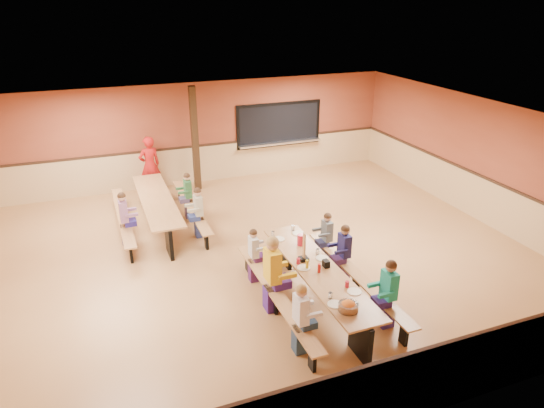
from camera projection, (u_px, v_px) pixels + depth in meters
name	position (u px, v px, depth m)	size (l,w,h in m)	color
ground	(253.00, 256.00, 10.65)	(12.00, 12.00, 0.00)	#956338
room_envelope	(252.00, 228.00, 10.37)	(12.04, 10.04, 3.02)	brown
kitchen_pass_through	(279.00, 126.00, 15.17)	(2.78, 0.28, 1.38)	black
structural_post	(195.00, 139.00, 13.76)	(0.18, 0.18, 3.00)	black
cafeteria_table_main	(317.00, 279.00, 8.81)	(1.91, 3.70, 0.74)	#A06E3F
cafeteria_table_second	(157.00, 207.00, 11.81)	(1.91, 3.70, 0.74)	#A06E3F
seated_child_white_left	(301.00, 319.00, 7.57)	(0.37, 0.31, 1.22)	white
seated_adult_yellow	(272.00, 274.00, 8.58)	(0.48, 0.39, 1.44)	yellow
seated_child_grey_left	(254.00, 256.00, 9.52)	(0.33, 0.27, 1.12)	silver
seated_child_teal_right	(388.00, 294.00, 8.17)	(0.39, 0.32, 1.26)	teal
seated_child_navy_right	(344.00, 254.00, 9.49)	(0.37, 0.30, 1.21)	#1D1B51
seated_child_char_right	(327.00, 239.00, 10.14)	(0.34, 0.28, 1.15)	#555D62
seated_child_purple_sec	(124.00, 219.00, 10.95)	(0.38, 0.31, 1.24)	#905D85
seated_child_green_sec	(188.00, 196.00, 12.28)	(0.35, 0.29, 1.18)	#2D6536
seated_child_tan_sec	(199.00, 213.00, 11.28)	(0.37, 0.30, 1.21)	#AFA989
standing_woman	(150.00, 165.00, 13.71)	(0.61, 0.40, 1.68)	#AC1513
punch_pitcher	(301.00, 240.00, 9.51)	(0.16, 0.16, 0.22)	#B1172A
chip_bowl	(348.00, 306.00, 7.54)	(0.32, 0.32, 0.15)	orange
napkin_dispenser	(326.00, 264.00, 8.76)	(0.10, 0.14, 0.13)	black
condiment_mustard	(307.00, 264.00, 8.69)	(0.06, 0.06, 0.17)	yellow
condiment_ketchup	(319.00, 268.00, 8.57)	(0.06, 0.06, 0.17)	#B2140F
table_paddle	(304.00, 254.00, 8.95)	(0.16, 0.16, 0.56)	black
place_settings	(318.00, 266.00, 8.71)	(0.65, 3.30, 0.11)	beige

